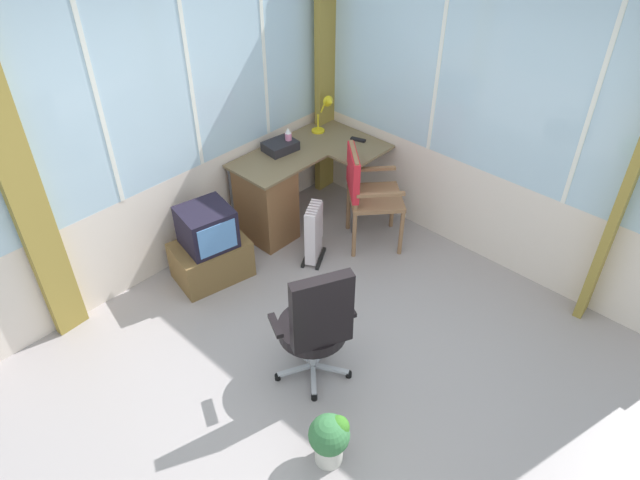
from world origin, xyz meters
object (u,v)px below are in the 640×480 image
object	(u,v)px
paper_tray	(280,146)
tv_on_stand	(210,248)
desk	(271,197)
desk_lamp	(327,109)
office_chair	(317,323)
wooden_armchair	(363,186)
potted_plant	(330,437)
space_heater	(314,232)
tv_remote	(358,140)
spray_bottle	(288,138)

from	to	relation	value
paper_tray	tv_on_stand	bearing A→B (deg)	-169.49
desk	desk_lamp	distance (m)	1.04
office_chair	tv_on_stand	bearing A→B (deg)	82.37
wooden_armchair	potted_plant	size ratio (longest dim) A/B	2.48
tv_on_stand	space_heater	xyz separation A→B (m)	(0.82, -0.49, -0.02)
desk	potted_plant	xyz separation A→B (m)	(-1.45, -2.08, -0.19)
tv_remote	office_chair	xyz separation A→B (m)	(-1.93, -1.27, -0.21)
desk	tv_on_stand	distance (m)	0.83
desk_lamp	desk	bearing A→B (deg)	-175.40
spray_bottle	potted_plant	bearing A→B (deg)	-129.36
tv_remote	spray_bottle	world-z (taller)	spray_bottle
desk_lamp	tv_on_stand	world-z (taller)	desk_lamp
desk_lamp	office_chair	distance (m)	2.52
desk	wooden_armchair	xyz separation A→B (m)	(0.48, -0.72, 0.21)
spray_bottle	tv_on_stand	size ratio (longest dim) A/B	0.30
desk_lamp	potted_plant	xyz separation A→B (m)	(-2.30, -2.15, -0.78)
desk_lamp	tv_remote	world-z (taller)	desk_lamp
paper_tray	office_chair	distance (m)	2.12
desk	paper_tray	bearing A→B (deg)	24.91
potted_plant	desk	bearing A→B (deg)	55.22
wooden_armchair	office_chair	size ratio (longest dim) A/B	0.93
spray_bottle	wooden_armchair	world-z (taller)	wooden_armchair
paper_tray	office_chair	size ratio (longest dim) A/B	0.28
desk_lamp	wooden_armchair	size ratio (longest dim) A/B	0.37
tv_remote	spray_bottle	distance (m)	0.70
paper_tray	tv_on_stand	size ratio (longest dim) A/B	0.41
potted_plant	paper_tray	bearing A→B (deg)	52.33
potted_plant	office_chair	bearing A→B (deg)	50.71
desk	office_chair	world-z (taller)	office_chair
paper_tray	spray_bottle	bearing A→B (deg)	-18.35
desk_lamp	spray_bottle	size ratio (longest dim) A/B	1.69
desk	tv_remote	world-z (taller)	tv_remote
desk	tv_remote	distance (m)	1.02
spray_bottle	space_heater	xyz separation A→B (m)	(-0.34, -0.66, -0.58)
wooden_armchair	potted_plant	xyz separation A→B (m)	(-1.93, -1.36, -0.40)
desk	office_chair	size ratio (longest dim) A/B	1.29
desk	office_chair	distance (m)	1.87
tv_on_stand	potted_plant	bearing A→B (deg)	-107.33
desk	paper_tray	distance (m)	0.48
spray_bottle	wooden_armchair	distance (m)	0.86
wooden_armchair	tv_on_stand	distance (m)	1.48
spray_bottle	space_heater	size ratio (longest dim) A/B	0.37
desk	space_heater	xyz separation A→B (m)	(-0.00, -0.57, -0.13)
potted_plant	tv_remote	bearing A→B (deg)	37.20
office_chair	potted_plant	world-z (taller)	office_chair
desk_lamp	spray_bottle	xyz separation A→B (m)	(-0.52, 0.02, -0.13)
tv_remote	paper_tray	bearing A→B (deg)	130.06
desk	desk_lamp	bearing A→B (deg)	4.60
spray_bottle	desk_lamp	bearing A→B (deg)	-2.23
spray_bottle	space_heater	distance (m)	0.94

